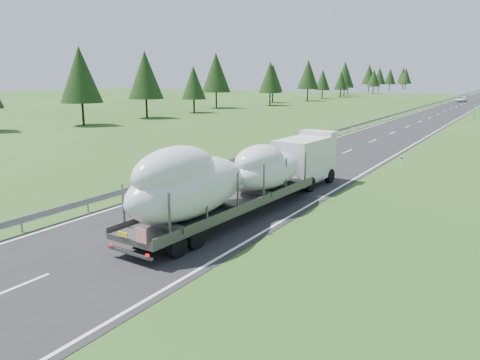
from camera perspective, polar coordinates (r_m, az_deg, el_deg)
The scene contains 7 objects.
ground at distance 18.68m, azimuth -26.02°, elevation -11.90°, with size 400.00×400.00×0.00m, color #264918.
road_surface at distance 110.05m, azimuth 23.79°, elevation 7.70°, with size 10.00×400.00×0.02m, color black.
guardrail at distance 110.79m, azimuth 21.08°, elevation 8.26°, with size 0.10×400.00×0.76m.
highway_sign at distance 89.30m, azimuth 26.68°, elevation 7.70°, with size 0.08×0.90×2.60m.
tree_line_left at distance 145.25m, azimuth 7.24°, elevation 12.47°, with size 13.82×311.78×12.65m.
boat_truck at distance 24.77m, azimuth 0.25°, elevation 0.75°, with size 3.40×19.30×4.40m.
distant_van at distance 150.62m, azimuth 25.35°, elevation 8.91°, with size 2.76×5.99×1.66m, color silver.
Camera 1 is at (14.75, -8.81, 7.34)m, focal length 35.00 mm.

